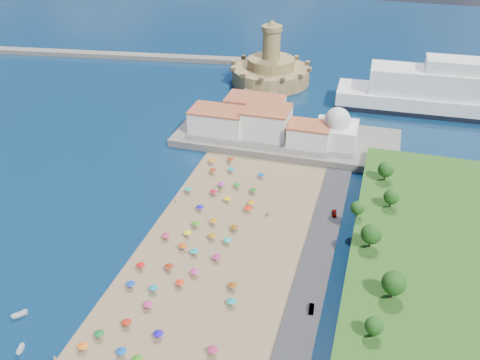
% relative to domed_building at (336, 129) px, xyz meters
% --- Properties ---
extents(ground, '(700.00, 700.00, 0.00)m').
position_rel_domed_building_xyz_m(ground, '(-30.00, -71.00, -8.97)').
color(ground, '#071938').
rests_on(ground, ground).
extents(terrace, '(90.00, 36.00, 3.00)m').
position_rel_domed_building_xyz_m(terrace, '(-20.00, 2.00, -7.47)').
color(terrace, '#59544C').
rests_on(terrace, ground).
extents(jetty, '(18.00, 70.00, 2.40)m').
position_rel_domed_building_xyz_m(jetty, '(-42.00, 37.00, -7.77)').
color(jetty, '#59544C').
rests_on(jetty, ground).
extents(breakwater, '(199.03, 34.77, 2.60)m').
position_rel_domed_building_xyz_m(breakwater, '(-140.00, 82.00, -7.67)').
color(breakwater, '#59544C').
rests_on(breakwater, ground).
extents(waterfront_buildings, '(57.00, 29.00, 11.00)m').
position_rel_domed_building_xyz_m(waterfront_buildings, '(-33.05, 2.64, -1.10)').
color(waterfront_buildings, silver).
rests_on(waterfront_buildings, terrace).
extents(domed_building, '(16.00, 16.00, 15.00)m').
position_rel_domed_building_xyz_m(domed_building, '(0.00, 0.00, 0.00)').
color(domed_building, silver).
rests_on(domed_building, terrace).
extents(fortress, '(40.00, 40.00, 32.40)m').
position_rel_domed_building_xyz_m(fortress, '(-42.00, 67.00, -2.29)').
color(fortress, '#9C824E').
rests_on(fortress, ground).
extents(beach_parasols, '(33.08, 116.86, 2.20)m').
position_rel_domed_building_xyz_m(beach_parasols, '(-30.97, -81.91, -6.83)').
color(beach_parasols, gray).
rests_on(beach_parasols, beach).
extents(beachgoers, '(34.31, 93.97, 1.88)m').
position_rel_domed_building_xyz_m(beachgoers, '(-30.81, -73.48, -7.85)').
color(beachgoers, tan).
rests_on(beachgoers, beach).
extents(moored_boats, '(10.18, 13.68, 1.65)m').
position_rel_domed_building_xyz_m(moored_boats, '(-61.47, -117.31, -8.19)').
color(moored_boats, white).
rests_on(moored_boats, ground).
extents(parked_cars, '(2.22, 72.18, 1.38)m').
position_rel_domed_building_xyz_m(parked_cars, '(6.00, -88.51, -7.63)').
color(parked_cars, gray).
rests_on(parked_cars, promenade).
extents(hillside_trees, '(16.85, 108.18, 7.77)m').
position_rel_domed_building_xyz_m(hillside_trees, '(19.61, -78.96, 1.16)').
color(hillside_trees, '#382314').
rests_on(hillside_trees, hillside).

